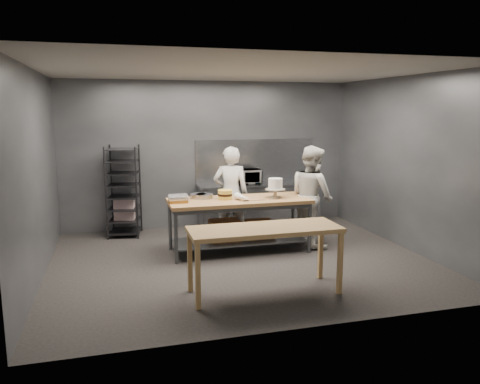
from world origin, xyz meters
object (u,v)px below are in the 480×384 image
object	(u,v)px
near_counter	(265,234)
chef_right	(312,196)
microwave	(247,177)
frosted_cake_stand	(275,186)
layer_cake	(225,195)
work_table	(239,219)
speed_rack	(124,192)
chef_behind	(231,194)

from	to	relation	value
near_counter	chef_right	distance (m)	2.49
microwave	frosted_cake_stand	size ratio (longest dim) A/B	1.59
microwave	layer_cake	distance (m)	1.85
frosted_cake_stand	layer_cake	size ratio (longest dim) A/B	1.40
work_table	near_counter	world-z (taller)	work_table
work_table	speed_rack	xyz separation A→B (m)	(-1.88, 1.60, 0.28)
work_table	layer_cake	xyz separation A→B (m)	(-0.24, 0.04, 0.43)
microwave	frosted_cake_stand	xyz separation A→B (m)	(-0.00, -1.74, 0.08)
chef_behind	frosted_cake_stand	world-z (taller)	chef_behind
chef_right	layer_cake	world-z (taller)	chef_right
speed_rack	near_counter	bearing A→B (deg)	-63.92
near_counter	microwave	bearing A→B (deg)	77.42
speed_rack	chef_right	distance (m)	3.58
chef_behind	speed_rack	bearing A→B (deg)	-10.74
chef_behind	frosted_cake_stand	bearing A→B (deg)	143.03
chef_right	layer_cake	distance (m)	1.61
frosted_cake_stand	layer_cake	xyz separation A→B (m)	(-0.86, 0.10, -0.13)
speed_rack	chef_right	xyz separation A→B (m)	(3.24, -1.53, 0.04)
chef_behind	chef_right	size ratio (longest dim) A/B	0.98
speed_rack	chef_behind	size ratio (longest dim) A/B	0.99
microwave	layer_cake	size ratio (longest dim) A/B	2.23
near_counter	layer_cake	size ratio (longest dim) A/B	8.22
speed_rack	frosted_cake_stand	world-z (taller)	speed_rack
work_table	frosted_cake_stand	world-z (taller)	frosted_cake_stand
near_counter	chef_behind	world-z (taller)	chef_behind
chef_right	layer_cake	bearing A→B (deg)	80.04
chef_behind	layer_cake	distance (m)	0.72
microwave	layer_cake	xyz separation A→B (m)	(-0.87, -1.64, -0.05)
speed_rack	layer_cake	bearing A→B (deg)	-43.56
speed_rack	chef_behind	world-z (taller)	chef_behind
chef_behind	chef_right	world-z (taller)	chef_right
chef_right	chef_behind	bearing A→B (deg)	53.92
chef_behind	chef_right	distance (m)	1.48
work_table	speed_rack	bearing A→B (deg)	139.64
layer_cake	work_table	bearing A→B (deg)	-9.19
work_table	chef_behind	size ratio (longest dim) A/B	1.36
chef_right	near_counter	bearing A→B (deg)	131.11
near_counter	speed_rack	xyz separation A→B (m)	(-1.71, 3.49, 0.04)
speed_rack	layer_cake	size ratio (longest dim) A/B	7.19
layer_cake	chef_right	bearing A→B (deg)	0.86
chef_right	frosted_cake_stand	world-z (taller)	chef_right
near_counter	chef_behind	size ratio (longest dim) A/B	1.13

